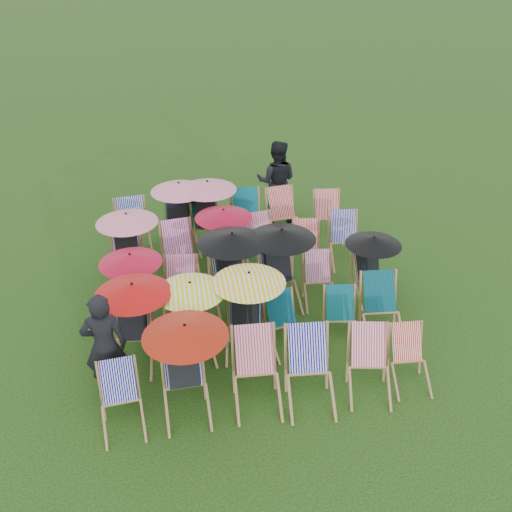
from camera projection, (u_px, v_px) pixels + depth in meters
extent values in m
plane|color=black|center=(252.00, 308.00, 9.88)|extent=(100.00, 100.00, 0.00)
cube|color=#0908A5|center=(118.00, 381.00, 7.50)|extent=(0.47, 0.37, 0.52)
cube|color=#0908AF|center=(183.00, 362.00, 7.70)|extent=(0.51, 0.38, 0.59)
cube|color=black|center=(183.00, 365.00, 7.66)|extent=(0.43, 0.44, 0.62)
sphere|color=tan|center=(181.00, 341.00, 7.58)|extent=(0.22, 0.22, 0.22)
cylinder|color=black|center=(187.00, 350.00, 7.50)|extent=(0.03, 0.03, 0.72)
cone|color=#A81C09|center=(185.00, 330.00, 7.33)|extent=(1.13, 1.13, 0.18)
cube|color=#F13068|center=(254.00, 350.00, 7.87)|extent=(0.54, 0.41, 0.62)
cube|color=#1008AB|center=(307.00, 348.00, 7.89)|extent=(0.55, 0.42, 0.62)
cube|color=#EB2F66|center=(368.00, 345.00, 8.05)|extent=(0.53, 0.43, 0.57)
cube|color=red|center=(407.00, 342.00, 8.21)|extent=(0.45, 0.34, 0.51)
cube|color=#D52A7A|center=(133.00, 318.00, 8.56)|extent=(0.53, 0.41, 0.58)
cube|color=black|center=(133.00, 320.00, 8.52)|extent=(0.45, 0.47, 0.61)
sphere|color=tan|center=(132.00, 299.00, 8.44)|extent=(0.21, 0.21, 0.21)
cylinder|color=black|center=(135.00, 307.00, 8.35)|extent=(0.03, 0.03, 0.71)
cone|color=#BE0C0A|center=(132.00, 289.00, 8.18)|extent=(1.12, 1.12, 0.17)
cube|color=#07089E|center=(187.00, 315.00, 8.68)|extent=(0.52, 0.42, 0.55)
cube|color=black|center=(188.00, 317.00, 8.65)|extent=(0.45, 0.46, 0.57)
sphere|color=tan|center=(185.00, 298.00, 8.57)|extent=(0.20, 0.20, 0.20)
cylinder|color=black|center=(191.00, 304.00, 8.50)|extent=(0.03, 0.03, 0.67)
cone|color=#F2EB0C|center=(190.00, 287.00, 8.35)|extent=(1.05, 1.05, 0.16)
cube|color=navy|center=(245.00, 306.00, 8.83)|extent=(0.54, 0.44, 0.58)
cube|color=black|center=(245.00, 308.00, 8.79)|extent=(0.47, 0.48, 0.60)
sphere|color=tan|center=(245.00, 288.00, 8.71)|extent=(0.21, 0.21, 0.21)
cylinder|color=black|center=(249.00, 296.00, 8.61)|extent=(0.03, 0.03, 0.71)
cone|color=yellow|center=(249.00, 278.00, 8.45)|extent=(1.11, 1.11, 0.17)
cube|color=#09673A|center=(280.00, 308.00, 8.89)|extent=(0.49, 0.39, 0.52)
cube|color=#0B763F|center=(340.00, 303.00, 9.02)|extent=(0.47, 0.38, 0.52)
cube|color=#0A6F2D|center=(380.00, 292.00, 9.12)|extent=(0.54, 0.41, 0.61)
cube|color=#E52D8A|center=(130.00, 284.00, 9.45)|extent=(0.47, 0.37, 0.53)
cube|color=black|center=(130.00, 286.00, 9.42)|extent=(0.41, 0.42, 0.55)
sphere|color=tan|center=(128.00, 268.00, 9.34)|extent=(0.19, 0.19, 0.19)
cylinder|color=black|center=(132.00, 274.00, 9.27)|extent=(0.03, 0.03, 0.65)
cone|color=#B70A27|center=(130.00, 258.00, 9.12)|extent=(1.02, 1.02, 0.16)
cube|color=#EC2F7F|center=(181.00, 274.00, 9.62)|extent=(0.53, 0.42, 0.58)
cube|color=#072C92|center=(228.00, 267.00, 9.75)|extent=(0.54, 0.42, 0.61)
cube|color=black|center=(229.00, 269.00, 9.71)|extent=(0.47, 0.48, 0.63)
sphere|color=tan|center=(227.00, 249.00, 9.62)|extent=(0.22, 0.22, 0.22)
cylinder|color=black|center=(233.00, 256.00, 9.54)|extent=(0.03, 0.03, 0.74)
cone|color=black|center=(232.00, 238.00, 9.37)|extent=(1.17, 1.17, 0.18)
cube|color=#0A08AD|center=(276.00, 263.00, 9.88)|extent=(0.54, 0.42, 0.60)
cube|color=black|center=(277.00, 265.00, 9.83)|extent=(0.46, 0.47, 0.63)
sphere|color=tan|center=(275.00, 245.00, 9.75)|extent=(0.22, 0.22, 0.22)
cylinder|color=black|center=(281.00, 251.00, 9.67)|extent=(0.03, 0.03, 0.74)
cone|color=black|center=(282.00, 234.00, 9.50)|extent=(1.16, 1.16, 0.18)
cube|color=#D52A7B|center=(318.00, 266.00, 9.96)|extent=(0.47, 0.36, 0.52)
cube|color=red|center=(366.00, 264.00, 10.05)|extent=(0.43, 0.33, 0.50)
cube|color=black|center=(367.00, 266.00, 10.02)|extent=(0.37, 0.38, 0.53)
sphere|color=tan|center=(367.00, 249.00, 9.95)|extent=(0.19, 0.19, 0.19)
cylinder|color=black|center=(372.00, 255.00, 9.88)|extent=(0.03, 0.03, 0.62)
cone|color=black|center=(374.00, 241.00, 9.73)|extent=(0.97, 0.97, 0.15)
cube|color=#FC328C|center=(127.00, 245.00, 10.49)|extent=(0.51, 0.39, 0.58)
cube|color=black|center=(127.00, 246.00, 10.45)|extent=(0.43, 0.44, 0.60)
sphere|color=tan|center=(124.00, 228.00, 10.37)|extent=(0.21, 0.21, 0.21)
cylinder|color=black|center=(129.00, 234.00, 10.29)|extent=(0.03, 0.03, 0.71)
cone|color=pink|center=(127.00, 218.00, 10.12)|extent=(1.11, 1.11, 0.17)
cube|color=#D92B94|center=(177.00, 238.00, 10.62)|extent=(0.56, 0.44, 0.62)
cube|color=#0A693D|center=(221.00, 238.00, 10.76)|extent=(0.49, 0.38, 0.55)
cube|color=black|center=(221.00, 240.00, 10.72)|extent=(0.42, 0.43, 0.57)
sphere|color=tan|center=(221.00, 223.00, 10.65)|extent=(0.20, 0.20, 0.20)
cylinder|color=black|center=(224.00, 228.00, 10.56)|extent=(0.03, 0.03, 0.67)
cone|color=#A70925|center=(223.00, 214.00, 10.41)|extent=(1.06, 1.06, 0.16)
cube|color=#F53179|center=(257.00, 231.00, 10.82)|extent=(0.58, 0.46, 0.63)
cube|color=red|center=(306.00, 234.00, 10.95)|extent=(0.50, 0.41, 0.53)
cube|color=#070B97|center=(344.00, 226.00, 11.10)|extent=(0.52, 0.40, 0.58)
cube|color=#071D9A|center=(131.00, 214.00, 11.42)|extent=(0.57, 0.45, 0.63)
cube|color=#0B7434|center=(178.00, 212.00, 11.62)|extent=(0.54, 0.43, 0.59)
cube|color=black|center=(178.00, 213.00, 11.58)|extent=(0.47, 0.48, 0.61)
sphere|color=tan|center=(178.00, 197.00, 11.50)|extent=(0.22, 0.22, 0.22)
cylinder|color=black|center=(180.00, 202.00, 11.40)|extent=(0.03, 0.03, 0.72)
cone|color=pink|center=(179.00, 187.00, 11.24)|extent=(1.13, 1.13, 0.17)
cube|color=#0A6926|center=(205.00, 212.00, 11.61)|extent=(0.56, 0.45, 0.60)
cube|color=black|center=(205.00, 213.00, 11.57)|extent=(0.49, 0.50, 0.63)
sphere|color=tan|center=(203.00, 196.00, 11.49)|extent=(0.22, 0.22, 0.22)
cylinder|color=black|center=(208.00, 201.00, 11.41)|extent=(0.03, 0.03, 0.73)
cone|color=pink|center=(207.00, 185.00, 11.24)|extent=(1.15, 1.15, 0.18)
cube|color=#0B774B|center=(245.00, 204.00, 11.85)|extent=(0.55, 0.42, 0.62)
cube|color=red|center=(281.00, 203.00, 11.93)|extent=(0.56, 0.45, 0.62)
cube|color=red|center=(327.00, 204.00, 11.98)|extent=(0.52, 0.41, 0.57)
imported|color=black|center=(105.00, 346.00, 7.73)|extent=(0.61, 0.41, 1.66)
imported|color=black|center=(277.00, 181.00, 12.33)|extent=(1.05, 0.92, 1.82)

